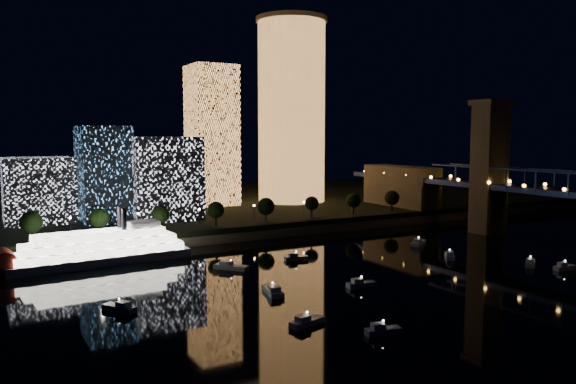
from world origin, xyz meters
name	(u,v)px	position (x,y,z in m)	size (l,w,h in m)	color
ground	(463,285)	(0.00, 0.00, 0.00)	(520.00, 520.00, 0.00)	black
far_bank	(219,205)	(0.00, 160.00, 2.50)	(420.00, 160.00, 5.00)	black
seawall	(297,230)	(0.00, 82.00, 1.50)	(420.00, 6.00, 3.00)	#6B5E4C
tower_cylindrical	(291,111)	(29.82, 139.35, 48.72)	(34.00, 34.00, 87.19)	#FFA351
tower_rectangular	(212,136)	(-8.75, 145.20, 36.75)	(19.95, 19.95, 63.49)	#FFA351
midrise_blocks	(77,182)	(-71.65, 119.95, 19.92)	(97.93, 36.15, 35.33)	silver
riverboat	(92,250)	(-75.98, 67.76, 4.24)	(55.53, 15.43, 16.52)	silver
motorboats	(377,274)	(-13.37, 16.75, 0.81)	(136.25, 67.68, 2.78)	silver
esplanade_trees	(205,211)	(-33.97, 88.00, 10.47)	(166.35, 6.81, 8.90)	black
street_lamps	(199,213)	(-34.00, 94.00, 9.02)	(132.70, 0.70, 5.65)	black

